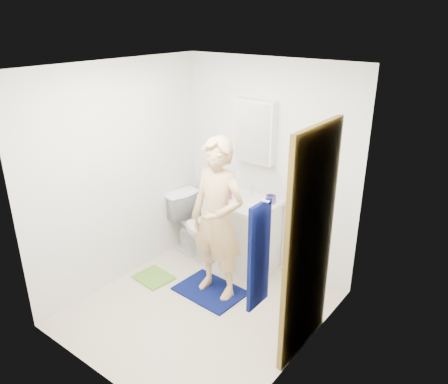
% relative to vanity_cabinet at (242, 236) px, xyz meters
% --- Properties ---
extents(floor, '(2.20, 2.40, 0.02)m').
position_rel_vanity_cabinet_xyz_m(floor, '(0.15, -0.91, -0.41)').
color(floor, beige).
rests_on(floor, ground).
extents(ceiling, '(2.20, 2.40, 0.02)m').
position_rel_vanity_cabinet_xyz_m(ceiling, '(0.15, -0.91, 2.01)').
color(ceiling, white).
rests_on(ceiling, ground).
extents(wall_back, '(2.20, 0.02, 2.40)m').
position_rel_vanity_cabinet_xyz_m(wall_back, '(0.15, 0.30, 0.80)').
color(wall_back, silver).
rests_on(wall_back, ground).
extents(wall_front, '(2.20, 0.02, 2.40)m').
position_rel_vanity_cabinet_xyz_m(wall_front, '(0.15, -2.12, 0.80)').
color(wall_front, silver).
rests_on(wall_front, ground).
extents(wall_left, '(0.02, 2.40, 2.40)m').
position_rel_vanity_cabinet_xyz_m(wall_left, '(-0.96, -0.91, 0.80)').
color(wall_left, silver).
rests_on(wall_left, ground).
extents(wall_right, '(0.02, 2.40, 2.40)m').
position_rel_vanity_cabinet_xyz_m(wall_right, '(1.26, -0.91, 0.80)').
color(wall_right, silver).
rests_on(wall_right, ground).
extents(vanity_cabinet, '(0.75, 0.55, 0.80)m').
position_rel_vanity_cabinet_xyz_m(vanity_cabinet, '(0.00, 0.00, 0.00)').
color(vanity_cabinet, white).
rests_on(vanity_cabinet, floor).
extents(countertop, '(0.79, 0.59, 0.05)m').
position_rel_vanity_cabinet_xyz_m(countertop, '(0.00, 0.00, 0.43)').
color(countertop, white).
rests_on(countertop, vanity_cabinet).
extents(sink_basin, '(0.40, 0.40, 0.03)m').
position_rel_vanity_cabinet_xyz_m(sink_basin, '(0.00, 0.00, 0.44)').
color(sink_basin, white).
rests_on(sink_basin, countertop).
extents(faucet, '(0.03, 0.03, 0.12)m').
position_rel_vanity_cabinet_xyz_m(faucet, '(0.00, 0.18, 0.51)').
color(faucet, silver).
rests_on(faucet, countertop).
extents(medicine_cabinet, '(0.50, 0.12, 0.70)m').
position_rel_vanity_cabinet_xyz_m(medicine_cabinet, '(0.00, 0.22, 1.20)').
color(medicine_cabinet, white).
rests_on(medicine_cabinet, wall_back).
extents(mirror_panel, '(0.46, 0.01, 0.66)m').
position_rel_vanity_cabinet_xyz_m(mirror_panel, '(0.00, 0.16, 1.20)').
color(mirror_panel, white).
rests_on(mirror_panel, wall_back).
extents(door, '(0.05, 0.80, 2.05)m').
position_rel_vanity_cabinet_xyz_m(door, '(1.22, -0.76, 0.62)').
color(door, olive).
rests_on(door, ground).
extents(door_knob, '(0.07, 0.07, 0.07)m').
position_rel_vanity_cabinet_xyz_m(door_knob, '(1.18, -1.08, 0.55)').
color(door_knob, gold).
rests_on(door_knob, door).
extents(towel, '(0.03, 0.24, 0.80)m').
position_rel_vanity_cabinet_xyz_m(towel, '(1.18, -1.48, 0.85)').
color(towel, '#08114E').
rests_on(towel, wall_right).
extents(towel_hook, '(0.06, 0.02, 0.02)m').
position_rel_vanity_cabinet_xyz_m(towel_hook, '(1.22, -1.48, 1.27)').
color(towel_hook, silver).
rests_on(towel_hook, wall_right).
extents(toilet, '(0.82, 0.54, 0.78)m').
position_rel_vanity_cabinet_xyz_m(toilet, '(-0.56, -0.11, -0.01)').
color(toilet, white).
rests_on(toilet, floor).
extents(bath_mat, '(0.74, 0.55, 0.02)m').
position_rel_vanity_cabinet_xyz_m(bath_mat, '(0.04, -0.65, -0.39)').
color(bath_mat, '#08114E').
rests_on(bath_mat, floor).
extents(green_rug, '(0.44, 0.38, 0.02)m').
position_rel_vanity_cabinet_xyz_m(green_rug, '(-0.63, -0.83, -0.39)').
color(green_rug, '#669F35').
rests_on(green_rug, floor).
extents(soap_dispenser, '(0.09, 0.09, 0.19)m').
position_rel_vanity_cabinet_xyz_m(soap_dispenser, '(-0.15, -0.08, 0.54)').
color(soap_dispenser, '#B8556D').
rests_on(soap_dispenser, countertop).
extents(toothbrush_cup, '(0.15, 0.15, 0.09)m').
position_rel_vanity_cabinet_xyz_m(toothbrush_cup, '(0.30, 0.13, 0.50)').
color(toothbrush_cup, '#5A408E').
rests_on(toothbrush_cup, countertop).
extents(man, '(0.63, 0.42, 1.71)m').
position_rel_vanity_cabinet_xyz_m(man, '(0.12, -0.61, 0.48)').
color(man, tan).
rests_on(man, bath_mat).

